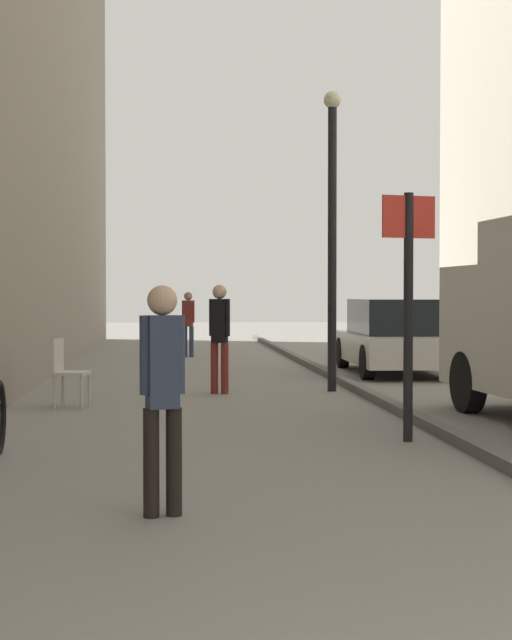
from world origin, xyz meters
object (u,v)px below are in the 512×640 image
Objects in this scene: pedestrian_mid_block at (220,331)px; cafe_chair_near_window at (65,367)px; parked_car at (396,337)px; pedestrian_main_foreground at (188,319)px; lamp_post at (332,220)px; pedestrian_far_crossing at (162,383)px; street_sign_post at (408,294)px.

pedestrian_mid_block is 1.80× the size of cafe_chair_near_window.
parked_car reaches higher than cafe_chair_near_window.
pedestrian_main_foreground is 9.08m from lamp_post.
pedestrian_far_crossing is 0.38× the size of parked_car.
street_sign_post is 2.77× the size of cafe_chair_near_window.
cafe_chair_near_window is at bearing -54.29° from street_sign_post.
cafe_chair_near_window is at bearing -122.77° from pedestrian_mid_block.
pedestrian_mid_block is 0.40× the size of parked_car.
cafe_chair_near_window is at bearing -155.26° from lamp_post.
lamp_post is at bearing -104.03° from street_sign_post.
pedestrian_main_foreground is 8.88m from pedestrian_mid_block.
pedestrian_main_foreground is 1.00× the size of pedestrian_far_crossing.
pedestrian_far_crossing is 12.64m from parked_car.
pedestrian_mid_block is at bearing -84.22° from street_sign_post.
pedestrian_main_foreground reaches higher than parked_car.
cafe_chair_near_window is (-3.99, -1.84, -2.18)m from lamp_post.
pedestrian_mid_block is at bearing -172.70° from lamp_post.
parked_car is at bearing 143.06° from cafe_chair_near_window.
street_sign_post reaches higher than pedestrian_mid_block.
pedestrian_main_foreground is 0.95× the size of pedestrian_mid_block.
lamp_post is at bearing -120.33° from pedestrian_far_crossing.
parked_car is at bearing -115.64° from street_sign_post.
street_sign_post is (2.05, -13.90, 0.62)m from pedestrian_main_foreground.
pedestrian_mid_block is at bearing 137.50° from cafe_chair_near_window.
parked_car is at bearing -123.73° from pedestrian_far_crossing.
pedestrian_mid_block is 5.13m from parked_car.
pedestrian_far_crossing reaches higher than cafe_chair_near_window.
street_sign_post reaches higher than cafe_chair_near_window.
pedestrian_mid_block is 2.75m from cafe_chair_near_window.
pedestrian_main_foreground is 1.71× the size of cafe_chair_near_window.
pedestrian_mid_block is 1.06× the size of pedestrian_far_crossing.
street_sign_post is at bearing -101.17° from parked_car.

